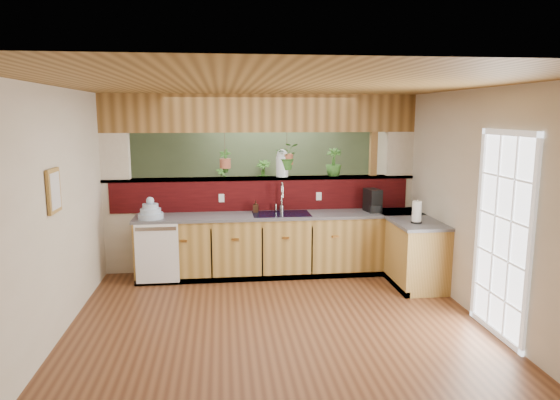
{
  "coord_description": "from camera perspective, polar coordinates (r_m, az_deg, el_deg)",
  "views": [
    {
      "loc": [
        -0.58,
        -6.0,
        2.31
      ],
      "look_at": [
        0.2,
        0.7,
        1.15
      ],
      "focal_mm": 32.0,
      "sensor_mm": 36.0,
      "label": 1
    }
  ],
  "objects": [
    {
      "name": "floor_plant",
      "position": [
        8.58,
        5.0,
        -3.06
      ],
      "size": [
        0.93,
        0.87,
        0.82
      ],
      "primitive_type": "imported",
      "rotation": [
        0.0,
        0.0,
        0.39
      ],
      "color": "#2E6021",
      "rests_on": "ground"
    },
    {
      "name": "header_beam",
      "position": [
        7.37,
        -2.16,
        9.87
      ],
      "size": [
        4.6,
        0.15,
        0.55
      ],
      "primitive_type": "cube",
      "color": "brown",
      "rests_on": "ground"
    },
    {
      "name": "framed_print",
      "position": [
        5.52,
        -24.42,
        0.96
      ],
      "size": [
        0.04,
        0.35,
        0.45
      ],
      "color": "olive",
      "rests_on": "wall_left"
    },
    {
      "name": "ceiling",
      "position": [
        6.03,
        -1.13,
        12.51
      ],
      "size": [
        4.6,
        7.0,
        0.01
      ],
      "primitive_type": "cube",
      "color": "brown",
      "rests_on": "ground"
    },
    {
      "name": "hanging_plant_a",
      "position": [
        7.37,
        -6.31,
        5.3
      ],
      "size": [
        0.21,
        0.17,
        0.52
      ],
      "color": "brown",
      "rests_on": "header_beam"
    },
    {
      "name": "ledge_plant_right",
      "position": [
        7.57,
        6.15,
        4.33
      ],
      "size": [
        0.29,
        0.29,
        0.42
      ],
      "primitive_type": "imported",
      "rotation": [
        0.0,
        0.0,
        -0.27
      ],
      "color": "#2E6021",
      "rests_on": "pass_through_ledge"
    },
    {
      "name": "dishwasher",
      "position": [
        6.97,
        -13.88,
        -5.95
      ],
      "size": [
        0.58,
        0.03,
        0.82
      ],
      "color": "white",
      "rests_on": "ground"
    },
    {
      "name": "ground",
      "position": [
        6.45,
        -1.06,
        -11.22
      ],
      "size": [
        4.6,
        7.0,
        0.01
      ],
      "primitive_type": "cube",
      "color": "#5A321B",
      "rests_on": "ground"
    },
    {
      "name": "navy_sink",
      "position": [
        7.18,
        0.15,
        -2.21
      ],
      "size": [
        0.82,
        0.5,
        0.18
      ],
      "color": "black",
      "rests_on": "countertop"
    },
    {
      "name": "wall_back",
      "position": [
        9.57,
        -3.14,
        3.69
      ],
      "size": [
        4.6,
        0.02,
        2.6
      ],
      "primitive_type": "cube",
      "color": "beige",
      "rests_on": "ground"
    },
    {
      "name": "wall_right",
      "position": [
        6.73,
        18.79,
        0.6
      ],
      "size": [
        0.02,
        7.0,
        2.6
      ],
      "primitive_type": "cube",
      "color": "beige",
      "rests_on": "ground"
    },
    {
      "name": "dish_stack",
      "position": [
        7.06,
        -14.57,
        -1.31
      ],
      "size": [
        0.34,
        0.34,
        0.3
      ],
      "color": "#A4BAD5",
      "rests_on": "countertop"
    },
    {
      "name": "shelving_console",
      "position": [
        9.43,
        -4.1,
        -1.32
      ],
      "size": [
        1.4,
        0.4,
        0.93
      ],
      "primitive_type": "cube",
      "rotation": [
        0.0,
        0.0,
        -0.02
      ],
      "color": "black",
      "rests_on": "ground"
    },
    {
      "name": "paper_towel",
      "position": [
        6.78,
        15.36,
        -1.37
      ],
      "size": [
        0.15,
        0.15,
        0.31
      ],
      "color": "black",
      "rests_on": "countertop"
    },
    {
      "name": "french_door",
      "position": [
        5.64,
        24.02,
        -4.02
      ],
      "size": [
        0.06,
        1.02,
        2.16
      ],
      "primitive_type": "cube",
      "color": "white",
      "rests_on": "ground"
    },
    {
      "name": "faucet",
      "position": [
        7.28,
        0.19,
        0.49
      ],
      "size": [
        0.19,
        0.19,
        0.44
      ],
      "color": "#B7B7B2",
      "rests_on": "countertop"
    },
    {
      "name": "wall_front",
      "position": [
        2.76,
        6.15,
        -11.83
      ],
      "size": [
        4.6,
        0.02,
        2.6
      ],
      "primitive_type": "cube",
      "color": "beige",
      "rests_on": "ground"
    },
    {
      "name": "pass_through_ledge",
      "position": [
        7.43,
        -2.11,
        2.49
      ],
      "size": [
        4.6,
        0.21,
        0.04
      ],
      "primitive_type": "cube",
      "color": "brown",
      "rests_on": "ground"
    },
    {
      "name": "countertop",
      "position": [
        7.25,
        4.88,
        -5.14
      ],
      "size": [
        4.14,
        1.52,
        0.9
      ],
      "color": "olive",
      "rests_on": "ground"
    },
    {
      "name": "sage_backwall",
      "position": [
        9.55,
        -3.13,
        3.68
      ],
      "size": [
        4.55,
        0.02,
        2.55
      ],
      "primitive_type": "cube",
      "color": "#495D3F",
      "rests_on": "ground"
    },
    {
      "name": "glass_jar",
      "position": [
        7.43,
        0.26,
        4.25
      ],
      "size": [
        0.18,
        0.18,
        0.41
      ],
      "color": "silver",
      "rests_on": "pass_through_ledge"
    },
    {
      "name": "hanging_plant_b",
      "position": [
        7.42,
        0.8,
        6.33
      ],
      "size": [
        0.36,
        0.31,
        0.52
      ],
      "color": "brown",
      "rests_on": "header_beam"
    },
    {
      "name": "pass_through_partition",
      "position": [
        7.45,
        -1.87,
        1.12
      ],
      "size": [
        4.6,
        0.21,
        2.6
      ],
      "color": "beige",
      "rests_on": "ground"
    },
    {
      "name": "shelf_plant_b",
      "position": [
        9.34,
        -1.94,
        3.05
      ],
      "size": [
        0.35,
        0.35,
        0.51
      ],
      "primitive_type": "imported",
      "rotation": [
        0.0,
        0.0,
        -0.3
      ],
      "color": "#2E6021",
      "rests_on": "shelving_console"
    },
    {
      "name": "soap_dispenser",
      "position": [
        7.26,
        -2.79,
        -0.75
      ],
      "size": [
        0.09,
        0.09,
        0.17
      ],
      "primitive_type": "imported",
      "rotation": [
        0.0,
        0.0,
        -0.14
      ],
      "color": "#3B2315",
      "rests_on": "countertop"
    },
    {
      "name": "shelf_plant_a",
      "position": [
        9.32,
        -6.71,
        2.58
      ],
      "size": [
        0.23,
        0.18,
        0.38
      ],
      "primitive_type": "imported",
      "rotation": [
        0.0,
        0.0,
        0.23
      ],
      "color": "#2E6021",
      "rests_on": "shelving_console"
    },
    {
      "name": "coffee_maker",
      "position": [
        7.42,
        10.56,
        -0.15
      ],
      "size": [
        0.18,
        0.3,
        0.33
      ],
      "rotation": [
        0.0,
        0.0,
        0.17
      ],
      "color": "black",
      "rests_on": "countertop"
    },
    {
      "name": "wall_left",
      "position": [
        6.32,
        -22.33,
        -0.18
      ],
      "size": [
        0.02,
        7.0,
        2.6
      ],
      "primitive_type": "cube",
      "color": "beige",
      "rests_on": "ground"
    }
  ]
}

